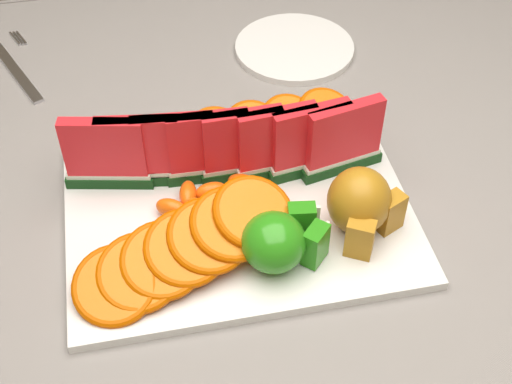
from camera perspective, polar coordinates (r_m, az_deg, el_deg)
The scene contains 11 objects.
table at distance 0.94m, azimuth -4.71°, elevation -4.91°, with size 1.40×0.90×0.75m.
tablecloth at distance 0.90m, azimuth -4.94°, elevation -2.36°, with size 1.53×1.03×0.20m.
platter at distance 0.84m, azimuth -1.37°, elevation -1.70°, with size 0.40×0.30×0.01m.
apple_cluster at distance 0.76m, azimuth 1.91°, elevation -3.91°, with size 0.11×0.09×0.07m.
pear_cluster at distance 0.80m, azimuth 8.41°, elevation -0.93°, with size 0.09×0.10×0.08m.
side_plate at distance 1.10m, azimuth 3.09°, elevation 11.43°, with size 0.22×0.22×0.01m.
fork at distance 1.12m, azimuth -18.62°, elevation 9.35°, with size 0.08×0.19×0.00m.
watermelon_row at distance 0.84m, azimuth -2.42°, elevation 3.56°, with size 0.39×0.07×0.10m.
orange_fan_front at distance 0.76m, azimuth -5.64°, elevation -4.47°, with size 0.27×0.16×0.07m.
orange_fan_back at distance 0.91m, azimuth -1.75°, elevation 5.27°, with size 0.32×0.10×0.04m.
tangerine_segments at distance 0.83m, azimuth -2.84°, elevation -0.42°, with size 0.16×0.07×0.02m.
Camera 1 is at (-0.04, -0.60, 1.38)m, focal length 50.00 mm.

